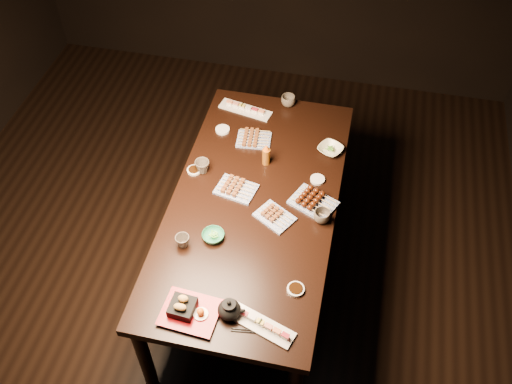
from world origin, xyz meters
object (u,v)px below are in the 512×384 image
Objects in this scene: dining_table at (254,242)px; yakitori_plate_center at (236,187)px; sushi_platter_far at (245,108)px; yakitori_plate_right at (275,215)px; teacup_mid_right at (322,216)px; teacup_far_left at (202,166)px; condiment_bottle at (266,154)px; yakitori_plate_left at (254,137)px; tempura_tray at (190,309)px; teacup_far_right at (288,101)px; sushi_platter_near at (260,323)px; teapot at (229,308)px; edamame_bowl_green at (213,236)px; edamame_bowl_cream at (330,149)px; teacup_near_left at (183,241)px.

yakitori_plate_center is at bearing 156.74° from dining_table.
sushi_platter_far is 0.89m from yakitori_plate_right.
teacup_mid_right is 0.75m from teacup_far_left.
condiment_bottle is at bearing 138.79° from yakitori_plate_right.
yakitori_plate_left is 1.21m from tempura_tray.
tempura_tray is (-0.03, -0.80, 0.02)m from yakitori_plate_center.
teacup_far_right is (-0.34, 0.89, 0.00)m from teacup_mid_right.
tempura_tray is 1.05m from condiment_bottle.
teapot is (-0.15, 0.03, 0.03)m from sushi_platter_near.
sushi_platter_far is at bearing 93.76° from edamame_bowl_green.
edamame_bowl_cream is 1.22m from teapot.
yakitori_plate_left is 1.42× the size of condiment_bottle.
edamame_bowl_green is at bearing 95.48° from tempura_tray.
teacup_mid_right is (0.38, -0.06, 0.41)m from dining_table.
condiment_bottle is at bearing 91.21° from teapot.
yakitori_plate_right is 1.38× the size of condiment_bottle.
sushi_platter_near is at bearing -36.69° from teacup_near_left.
yakitori_plate_center is 1.66× the size of teapot.
yakitori_plate_center reaches higher than sushi_platter_near.
edamame_bowl_green is at bearing 28.97° from teacup_near_left.
teacup_far_left reaches higher than sushi_platter_near.
yakitori_plate_left is 1.75× the size of edamame_bowl_green.
yakitori_plate_left is at bearing 86.57° from edamame_bowl_green.
sushi_platter_near is 3.76× the size of teacup_mid_right.
teapot is at bearing 112.26° from sushi_platter_far.
teacup_far_right is (0.33, 1.21, 0.00)m from teacup_near_left.
teacup_mid_right is (0.49, -0.11, 0.01)m from yakitori_plate_center.
edamame_bowl_green is at bearing 105.80° from sushi_platter_far.
dining_table is 0.63m from yakitori_plate_left.
teacup_far_left is at bearing 112.85° from teapot.
teacup_near_left is 0.47m from teapot.
tempura_tray is (0.08, -1.47, 0.03)m from sushi_platter_far.
dining_table is at bearing 176.41° from yakitori_plate_right.
yakitori_plate_left is at bearing 125.49° from sushi_platter_far.
sushi_platter_far is 0.99m from teacup_mid_right.
yakitori_plate_center is 0.63m from edamame_bowl_cream.
sushi_platter_near is at bearing -81.49° from yakitori_plate_left.
sushi_platter_far is 2.60× the size of teapot.
teapot is (0.15, -0.76, 0.03)m from yakitori_plate_center.
dining_table is at bearing -82.72° from yakitori_plate_left.
sushi_platter_near is 0.56m from edamame_bowl_green.
dining_table is 9.08× the size of yakitori_plate_right.
yakitori_plate_left is 1.46× the size of edamame_bowl_cream.
teacup_far_right reaches higher than teacup_near_left.
teacup_far_left reaches higher than sushi_platter_far.
sushi_platter_near is at bearing -54.16° from yakitori_plate_right.
tempura_tray is 1.59m from teacup_far_right.
yakitori_plate_left is 2.23× the size of teacup_far_right.
teacup_near_left is 0.53m from teacup_far_left.
edamame_bowl_green is at bearing -155.94° from teacup_mid_right.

